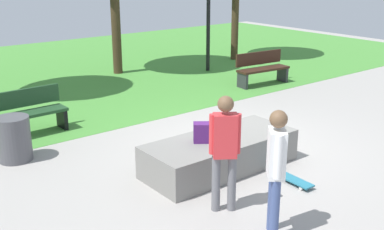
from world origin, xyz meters
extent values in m
plane|color=#9E9993|center=(0.00, 0.00, 0.00)|extent=(28.00, 28.00, 0.00)
cube|color=#478C38|center=(0.00, 8.10, 0.00)|extent=(26.60, 11.80, 0.01)
cube|color=gray|center=(-0.94, -0.60, 0.27)|extent=(2.65, 1.08, 0.55)
cube|color=#4C1E66|center=(-1.29, -0.55, 0.71)|extent=(0.34, 0.33, 0.32)
cylinder|color=#3F5184|center=(-1.83, -2.62, 0.40)|extent=(0.12, 0.12, 0.81)
cylinder|color=#3F5184|center=(-1.68, -2.45, 0.40)|extent=(0.12, 0.12, 0.81)
cube|color=white|center=(-1.76, -2.54, 1.11)|extent=(0.36, 0.37, 0.60)
cylinder|color=white|center=(-1.87, -2.66, 1.13)|extent=(0.09, 0.09, 0.56)
cylinder|color=white|center=(-1.65, -2.41, 1.13)|extent=(0.09, 0.09, 0.56)
sphere|color=brown|center=(-1.76, -2.54, 1.55)|extent=(0.22, 0.22, 0.22)
cylinder|color=slate|center=(-1.75, -1.75, 0.40)|extent=(0.12, 0.12, 0.81)
cylinder|color=slate|center=(-1.93, -1.62, 0.40)|extent=(0.12, 0.12, 0.81)
cube|color=red|center=(-1.84, -1.69, 1.11)|extent=(0.38, 0.35, 0.61)
cylinder|color=red|center=(-1.70, -1.79, 1.13)|extent=(0.09, 0.09, 0.56)
cylinder|color=red|center=(-1.97, -1.59, 1.13)|extent=(0.09, 0.09, 0.56)
sphere|color=brown|center=(-1.84, -1.69, 1.55)|extent=(0.22, 0.22, 0.22)
cube|color=teal|center=(-0.42, -1.70, 0.07)|extent=(0.23, 0.81, 0.02)
cylinder|color=silver|center=(-0.35, -1.98, 0.03)|extent=(0.03, 0.06, 0.06)
cylinder|color=silver|center=(-0.51, -1.97, 0.03)|extent=(0.03, 0.06, 0.06)
cylinder|color=silver|center=(-0.32, -1.42, 0.03)|extent=(0.03, 0.06, 0.06)
cylinder|color=silver|center=(-0.48, -1.42, 0.03)|extent=(0.03, 0.06, 0.06)
cube|color=#1E4223|center=(-2.91, 2.96, 0.45)|extent=(1.61, 0.48, 0.06)
cube|color=#1E4223|center=(-2.92, 3.18, 0.73)|extent=(1.60, 0.10, 0.36)
cube|color=black|center=(-2.18, 2.98, 0.23)|extent=(0.09, 0.40, 0.45)
cube|color=#331E14|center=(3.80, 2.94, 0.45)|extent=(1.64, 0.59, 0.06)
cube|color=#331E14|center=(3.82, 3.16, 0.73)|extent=(1.60, 0.21, 0.36)
cube|color=#2D2D33|center=(4.53, 2.87, 0.23)|extent=(0.12, 0.40, 0.45)
cube|color=#2D2D33|center=(3.07, 3.01, 0.23)|extent=(0.12, 0.40, 0.45)
cylinder|color=#42301E|center=(5.70, 6.17, 1.69)|extent=(0.25, 0.25, 3.39)
cylinder|color=#42301E|center=(1.33, 6.78, 1.99)|extent=(0.28, 0.28, 3.97)
cylinder|color=black|center=(3.77, 5.32, 1.76)|extent=(0.12, 0.12, 3.51)
cylinder|color=#4C4C51|center=(-3.52, 1.88, 0.39)|extent=(0.58, 0.58, 0.79)
camera|label=1|loc=(-5.87, -6.10, 3.33)|focal=44.56mm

